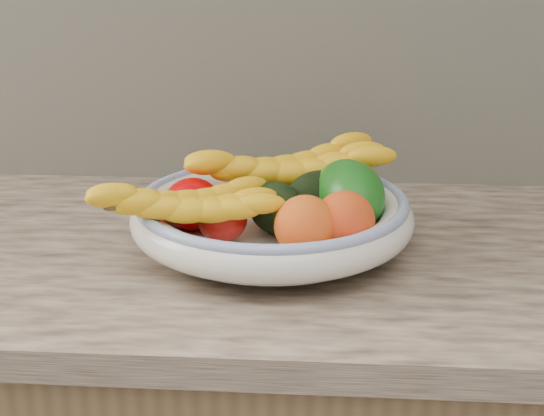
{
  "coord_description": "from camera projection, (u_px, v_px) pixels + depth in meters",
  "views": [
    {
      "loc": [
        0.08,
        0.58,
        1.34
      ],
      "look_at": [
        0.0,
        1.66,
        0.96
      ],
      "focal_mm": 55.0,
      "sensor_mm": 36.0,
      "label": 1
    }
  ],
  "objects": [
    {
      "name": "fruit_bowl",
      "position": [
        272.0,
        216.0,
        1.15
      ],
      "size": [
        0.39,
        0.39,
        0.08
      ],
      "color": "silver",
      "rests_on": "kitchen_counter"
    },
    {
      "name": "clementine_back_left",
      "position": [
        249.0,
        190.0,
        1.24
      ],
      "size": [
        0.05,
        0.05,
        0.05
      ],
      "primitive_type": "ellipsoid",
      "rotation": [
        0.0,
        0.0,
        0.1
      ],
      "color": "#EB5104",
      "rests_on": "fruit_bowl"
    },
    {
      "name": "clementine_back_right",
      "position": [
        299.0,
        188.0,
        1.25
      ],
      "size": [
        0.07,
        0.07,
        0.05
      ],
      "primitive_type": "ellipsoid",
      "rotation": [
        0.0,
        0.0,
        -0.33
      ],
      "color": "#E06304",
      "rests_on": "fruit_bowl"
    },
    {
      "name": "tomato_left",
      "position": [
        193.0,
        204.0,
        1.15
      ],
      "size": [
        0.09,
        0.09,
        0.07
      ],
      "primitive_type": "ellipsoid",
      "rotation": [
        0.0,
        0.0,
        0.06
      ],
      "color": "#C30003",
      "rests_on": "fruit_bowl"
    },
    {
      "name": "tomato_near_left",
      "position": [
        222.0,
        219.0,
        1.1
      ],
      "size": [
        0.08,
        0.08,
        0.06
      ],
      "primitive_type": "ellipsoid",
      "rotation": [
        0.0,
        0.0,
        0.21
      ],
      "color": "#9D110D",
      "rests_on": "fruit_bowl"
    },
    {
      "name": "avocado_center",
      "position": [
        277.0,
        208.0,
        1.13
      ],
      "size": [
        0.12,
        0.12,
        0.07
      ],
      "primitive_type": "ellipsoid",
      "rotation": [
        0.0,
        0.0,
        0.58
      ],
      "color": "black",
      "rests_on": "fruit_bowl"
    },
    {
      "name": "avocado_right",
      "position": [
        317.0,
        198.0,
        1.17
      ],
      "size": [
        0.13,
        0.13,
        0.08
      ],
      "primitive_type": "ellipsoid",
      "rotation": [
        0.0,
        0.0,
        -0.66
      ],
      "color": "black",
      "rests_on": "fruit_bowl"
    },
    {
      "name": "green_mango",
      "position": [
        349.0,
        195.0,
        1.15
      ],
      "size": [
        0.16,
        0.17,
        0.12
      ],
      "primitive_type": "ellipsoid",
      "rotation": [
        0.0,
        0.31,
        0.38
      ],
      "color": "#0F4F0E",
      "rests_on": "fruit_bowl"
    },
    {
      "name": "peach_front",
      "position": [
        305.0,
        226.0,
        1.06
      ],
      "size": [
        0.09,
        0.09,
        0.08
      ],
      "primitive_type": "ellipsoid",
      "rotation": [
        0.0,
        0.0,
        -0.13
      ],
      "color": "orange",
      "rests_on": "fruit_bowl"
    },
    {
      "name": "peach_right",
      "position": [
        345.0,
        221.0,
        1.07
      ],
      "size": [
        0.09,
        0.09,
        0.08
      ],
      "primitive_type": "ellipsoid",
      "rotation": [
        0.0,
        0.0,
        -0.12
      ],
      "color": "orange",
      "rests_on": "fruit_bowl"
    },
    {
      "name": "banana_bunch_back",
      "position": [
        288.0,
        173.0,
        1.2
      ],
      "size": [
        0.34,
        0.22,
        0.09
      ],
      "primitive_type": null,
      "rotation": [
        0.0,
        0.0,
        0.36
      ],
      "color": "yellow",
      "rests_on": "fruit_bowl"
    },
    {
      "name": "banana_bunch_front",
      "position": [
        185.0,
        210.0,
        1.07
      ],
      "size": [
        0.28,
        0.19,
        0.07
      ],
      "primitive_type": null,
      "rotation": [
        0.0,
        0.0,
        0.36
      ],
      "color": "yellow",
      "rests_on": "fruit_bowl"
    }
  ]
}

